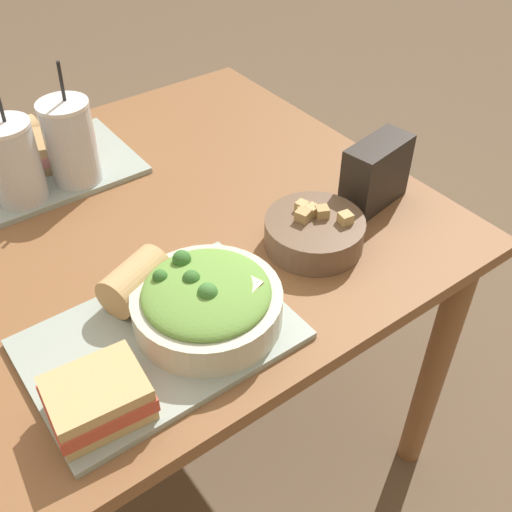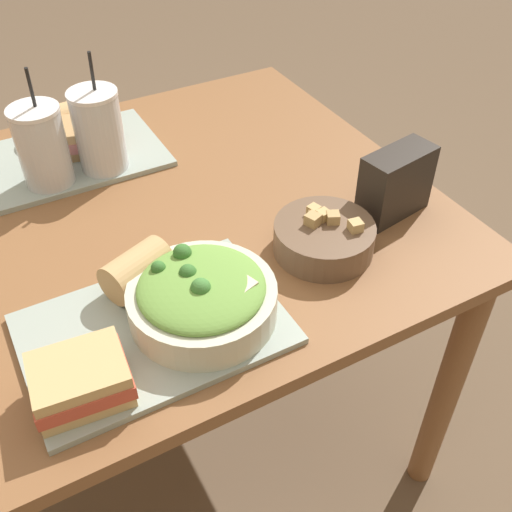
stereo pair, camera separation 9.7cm
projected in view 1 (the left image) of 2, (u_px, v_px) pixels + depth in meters
ground_plane at (162, 442)px, 1.67m from camera, size 12.00×12.00×0.00m
dining_table at (129, 267)px, 1.23m from camera, size 1.18×0.98×0.77m
tray_near at (160, 339)px, 0.94m from camera, size 0.41×0.28×0.01m
tray_far at (38, 172)px, 1.30m from camera, size 0.41×0.28×0.01m
salad_bowl at (209, 300)px, 0.94m from camera, size 0.24×0.24×0.10m
soup_bowl at (314, 231)px, 1.11m from camera, size 0.19×0.19×0.08m
sandwich_near at (98, 398)px, 0.81m from camera, size 0.14×0.12×0.06m
baguette_near at (136, 280)px, 0.98m from camera, size 0.13×0.11×0.07m
sandwich_far at (54, 149)px, 1.30m from camera, size 0.17×0.15×0.06m
baguette_far at (18, 136)px, 1.34m from camera, size 0.10×0.08×0.07m
drink_cup_dark at (14, 165)px, 1.17m from camera, size 0.10×0.10×0.25m
drink_cup_red at (72, 144)px, 1.22m from camera, size 0.10×0.10×0.26m
chip_bag at (376, 173)px, 1.19m from camera, size 0.16×0.09×0.14m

